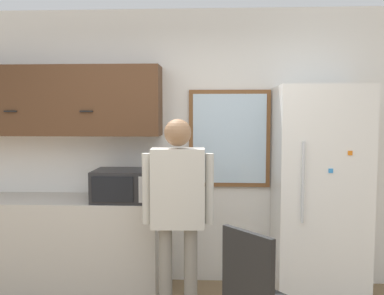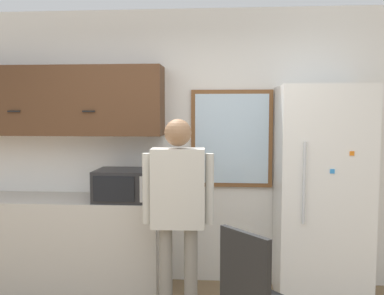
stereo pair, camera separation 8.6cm
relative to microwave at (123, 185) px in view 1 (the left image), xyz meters
The scene contains 7 objects.
back_wall 0.71m from the microwave, 39.20° to the left, with size 6.00×0.06×2.70m.
counter 0.91m from the microwave, behind, with size 2.04×0.59×0.89m.
upper_cabinets 1.06m from the microwave, 163.54° to the left, with size 2.04×0.35×0.66m.
microwave is the anchor object (origin of this frame).
person 0.71m from the microwave, 39.67° to the right, with size 0.58×0.24×1.65m.
refrigerator 1.79m from the microwave, ahead, with size 0.78×0.68×1.93m.
window 1.13m from the microwave, 19.83° to the left, with size 0.79×0.05×0.95m.
Camera 1 is at (0.34, -2.30, 1.70)m, focal length 40.00 mm.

